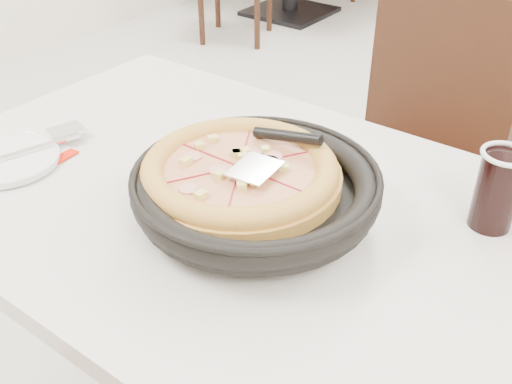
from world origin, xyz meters
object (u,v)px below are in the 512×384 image
Objects in this scene: main_table at (229,336)px; cola_glass at (497,192)px; chair_far at (393,183)px; pizza_pan at (256,196)px; pizza at (240,178)px; diner_person at (506,8)px; side_plate at (8,160)px.

cola_glass is (0.42, 0.18, 0.44)m from main_table.
chair_far is at bearing 128.46° from cola_glass.
pizza is at bearing 170.52° from pizza_pan.
cola_glass reaches higher than pizza.
pizza is 1.22m from diner_person.
pizza_pan is 3.00× the size of cola_glass.
pizza reaches higher than main_table.
main_table is at bearing 106.37° from diner_person.
cola_glass is at bearing 23.93° from main_table.
cola_glass reaches higher than pizza_pan.
main_table is 3.52× the size of pizza.
side_plate is 0.12× the size of diner_person.
main_table is 0.63m from cola_glass.
cola_glass is at bearing 33.49° from pizza_pan.
pizza_pan reaches higher than main_table.
chair_far reaches higher than side_plate.
diner_person reaches higher than pizza.
pizza_pan is at bearing -9.48° from pizza.
pizza is 0.48m from side_plate.
pizza is 1.77× the size of side_plate.
chair_far is at bearing 83.54° from main_table.
pizza_pan is at bearing -17.10° from main_table.
pizza_pan is at bearing 110.84° from diner_person.
chair_far is at bearing 88.65° from pizza.
pizza_pan is 0.24× the size of diner_person.
main_table is at bearing 24.38° from side_plate.
pizza_pan is 1.22m from diner_person.
diner_person reaches higher than chair_far.
cola_glass is 1.06m from diner_person.
side_plate is (-0.39, -0.18, 0.38)m from main_table.
diner_person is (0.02, 1.22, 0.02)m from pizza_pan.
pizza_pan is (0.09, -0.03, 0.42)m from main_table.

